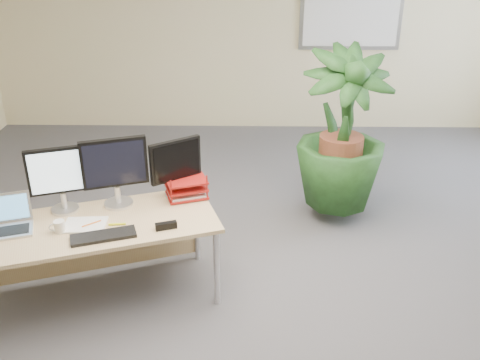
{
  "coord_description": "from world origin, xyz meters",
  "views": [
    {
      "loc": [
        -0.09,
        -3.07,
        2.54
      ],
      "look_at": [
        -0.15,
        0.35,
        0.91
      ],
      "focal_mm": 40.0,
      "sensor_mm": 36.0,
      "label": 1
    }
  ],
  "objects_px": {
    "floor_plant": "(341,144)",
    "monitor_right": "(115,168)",
    "monitor_left": "(60,176)",
    "laptop": "(8,221)",
    "desk": "(96,234)"
  },
  "relations": [
    {
      "from": "floor_plant",
      "to": "monitor_right",
      "type": "relative_size",
      "value": 2.85
    },
    {
      "from": "monitor_right",
      "to": "monitor_left",
      "type": "bearing_deg",
      "value": -165.96
    },
    {
      "from": "monitor_right",
      "to": "laptop",
      "type": "bearing_deg",
      "value": -152.53
    },
    {
      "from": "monitor_left",
      "to": "laptop",
      "type": "bearing_deg",
      "value": -139.68
    },
    {
      "from": "desk",
      "to": "laptop",
      "type": "relative_size",
      "value": 4.78
    },
    {
      "from": "desk",
      "to": "floor_plant",
      "type": "relative_size",
      "value": 1.22
    },
    {
      "from": "laptop",
      "to": "desk",
      "type": "bearing_deg",
      "value": 16.24
    },
    {
      "from": "floor_plant",
      "to": "monitor_right",
      "type": "bearing_deg",
      "value": -150.55
    },
    {
      "from": "desk",
      "to": "monitor_right",
      "type": "height_order",
      "value": "monitor_right"
    },
    {
      "from": "floor_plant",
      "to": "monitor_left",
      "type": "xyz_separation_m",
      "value": [
        -2.18,
        -1.11,
        0.18
      ]
    },
    {
      "from": "floor_plant",
      "to": "monitor_right",
      "type": "height_order",
      "value": "floor_plant"
    },
    {
      "from": "desk",
      "to": "monitor_right",
      "type": "xyz_separation_m",
      "value": [
        0.14,
        0.2,
        0.44
      ]
    },
    {
      "from": "desk",
      "to": "laptop",
      "type": "xyz_separation_m",
      "value": [
        -0.54,
        -0.16,
        0.19
      ]
    },
    {
      "from": "desk",
      "to": "floor_plant",
      "type": "xyz_separation_m",
      "value": [
        1.95,
        1.22,
        0.23
      ]
    },
    {
      "from": "desk",
      "to": "monitor_left",
      "type": "bearing_deg",
      "value": 156.35
    }
  ]
}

